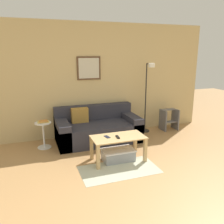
{
  "coord_description": "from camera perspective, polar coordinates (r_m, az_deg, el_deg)",
  "views": [
    {
      "loc": [
        -1.44,
        -2.12,
        1.91
      ],
      "look_at": [
        -0.04,
        1.8,
        0.85
      ],
      "focal_mm": 38.0,
      "sensor_mm": 36.0,
      "label": 1
    }
  ],
  "objects": [
    {
      "name": "remote_control",
      "position": [
        4.18,
        1.38,
        -6.01
      ],
      "size": [
        0.05,
        0.15,
        0.02
      ],
      "primitive_type": "cube",
      "rotation": [
        0.0,
        0.0,
        -0.09
      ],
      "color": "black",
      "rests_on": "coffee_table"
    },
    {
      "name": "couch",
      "position": [
        5.22,
        -3.56,
        -4.06
      ],
      "size": [
        1.78,
        0.91,
        0.74
      ],
      "color": "#2D2D38",
      "rests_on": "ground_plane"
    },
    {
      "name": "side_table",
      "position": [
        5.0,
        -16.16,
        -4.8
      ],
      "size": [
        0.33,
        0.33,
        0.54
      ],
      "color": "white",
      "rests_on": "ground_plane"
    },
    {
      "name": "floor_lamp",
      "position": [
        5.63,
        8.61,
        4.51
      ],
      "size": [
        0.24,
        0.42,
        1.66
      ],
      "color": "black",
      "rests_on": "ground_plane"
    },
    {
      "name": "area_rug",
      "position": [
        4.07,
        1.75,
        -13.65
      ],
      "size": [
        1.3,
        0.69,
        0.01
      ],
      "primitive_type": "cube",
      "color": "#B2B79E",
      "rests_on": "ground_plane"
    },
    {
      "name": "book_stack",
      "position": [
        4.94,
        -16.19,
        -2.21
      ],
      "size": [
        0.23,
        0.17,
        0.04
      ],
      "color": "#D8C666",
      "rests_on": "side_table"
    },
    {
      "name": "step_stool",
      "position": [
        6.12,
        13.58,
        -1.62
      ],
      "size": [
        0.39,
        0.32,
        0.52
      ],
      "color": "slate",
      "rests_on": "ground_plane"
    },
    {
      "name": "coffee_table",
      "position": [
        4.25,
        1.48,
        -7.12
      ],
      "size": [
        0.95,
        0.5,
        0.45
      ],
      "color": "tan",
      "rests_on": "ground_plane"
    },
    {
      "name": "wall_back",
      "position": [
        5.48,
        -4.39,
        7.62
      ],
      "size": [
        5.6,
        0.09,
        2.55
      ],
      "color": "tan",
      "rests_on": "ground_plane"
    },
    {
      "name": "ground_plane",
      "position": [
        3.19,
        12.54,
        -22.8
      ],
      "size": [
        16.0,
        16.0,
        0.0
      ],
      "primitive_type": "plane",
      "color": "tan"
    },
    {
      "name": "cell_phone",
      "position": [
        4.2,
        -1.19,
        -5.98
      ],
      "size": [
        0.09,
        0.15,
        0.01
      ],
      "primitive_type": "cube",
      "rotation": [
        0.0,
        0.0,
        0.19
      ],
      "color": "#1E2338",
      "rests_on": "coffee_table"
    },
    {
      "name": "storage_bin",
      "position": [
        4.35,
        1.54,
        -10.25
      ],
      "size": [
        0.58,
        0.35,
        0.21
      ],
      "color": "gray",
      "rests_on": "ground_plane"
    }
  ]
}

